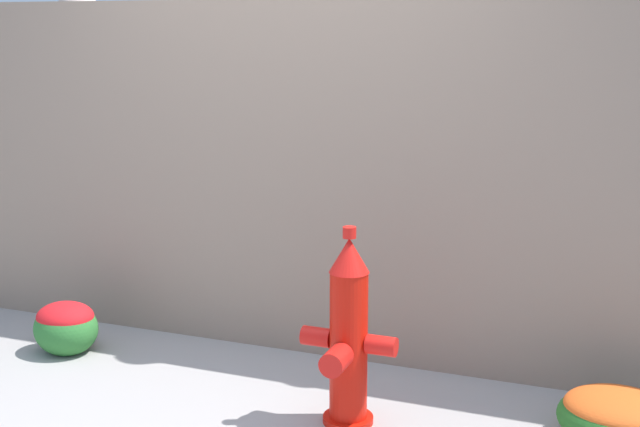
% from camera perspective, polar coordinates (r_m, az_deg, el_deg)
% --- Properties ---
extents(ground_plane, '(24.00, 24.00, 0.00)m').
position_cam_1_polar(ground_plane, '(4.07, -7.15, -13.46)').
color(ground_plane, '#9A9492').
extents(stone_wall, '(5.57, 0.39, 1.92)m').
position_cam_1_polar(stone_wall, '(4.73, -1.13, 2.51)').
color(stone_wall, gray).
rests_on(stone_wall, ground).
extents(fire_hydrant, '(0.44, 0.35, 0.92)m').
position_cam_1_polar(fire_hydrant, '(3.83, 1.89, -8.30)').
color(fire_hydrant, red).
rests_on(fire_hydrant, ground).
extents(flower_bush_left, '(0.36, 0.33, 0.30)m').
position_cam_1_polar(flower_bush_left, '(4.95, -16.71, -7.20)').
color(flower_bush_left, '#2E7330').
rests_on(flower_bush_left, ground).
extents(flower_bush_right, '(0.52, 0.47, 0.24)m').
position_cam_1_polar(flower_bush_right, '(3.99, 19.40, -12.69)').
color(flower_bush_right, '#266122').
rests_on(flower_bush_right, ground).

